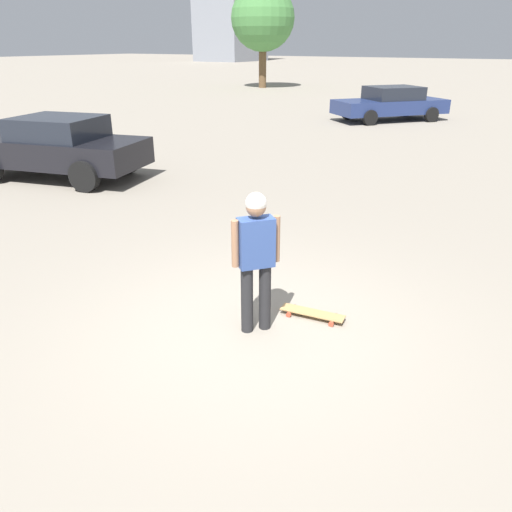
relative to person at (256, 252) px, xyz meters
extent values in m
plane|color=gray|center=(0.00, 0.00, -0.98)|extent=(220.00, 220.00, 0.00)
cylinder|color=#262628|center=(0.07, 0.08, -0.57)|extent=(0.14, 0.14, 0.81)
cylinder|color=#262628|center=(-0.07, -0.08, -0.57)|extent=(0.14, 0.14, 0.81)
cube|color=#334C8C|center=(0.00, 0.00, 0.11)|extent=(0.40, 0.43, 0.55)
cylinder|color=#9E7051|center=(0.15, 0.18, 0.12)|extent=(0.08, 0.08, 0.53)
cylinder|color=#9E7051|center=(-0.15, -0.18, 0.12)|extent=(0.08, 0.08, 0.53)
sphere|color=#9E7051|center=(0.00, 0.00, 0.51)|extent=(0.22, 0.22, 0.22)
sphere|color=silver|center=(0.00, 0.00, 0.55)|extent=(0.23, 0.23, 0.23)
cube|color=tan|center=(-0.45, -0.58, -0.91)|extent=(0.80, 0.28, 0.01)
cylinder|color=#D14C33|center=(-0.20, -0.44, -0.95)|extent=(0.06, 0.04, 0.06)
cylinder|color=#D14C33|center=(-0.17, -0.65, -0.95)|extent=(0.06, 0.04, 0.06)
cylinder|color=#D14C33|center=(-0.73, -0.50, -0.95)|extent=(0.06, 0.04, 0.06)
cylinder|color=#D14C33|center=(-0.70, -0.71, -0.95)|extent=(0.06, 0.04, 0.06)
cube|color=black|center=(7.75, -3.53, -0.32)|extent=(4.53, 2.76, 0.62)
cube|color=#1E232D|center=(7.64, -3.55, 0.24)|extent=(2.23, 2.02, 0.51)
cylinder|color=black|center=(9.23, -4.08, -0.63)|extent=(0.73, 0.36, 0.70)
cylinder|color=black|center=(6.26, -2.98, -0.63)|extent=(0.73, 0.36, 0.70)
cylinder|color=black|center=(6.70, -4.71, -0.63)|extent=(0.73, 0.36, 0.70)
cube|color=navy|center=(3.90, -17.29, -0.40)|extent=(4.43, 4.78, 0.56)
cube|color=#1E232D|center=(3.82, -17.38, 0.15)|extent=(2.63, 2.68, 0.52)
cylinder|color=black|center=(4.13, -15.59, -0.68)|extent=(0.54, 0.59, 0.60)
cylinder|color=black|center=(5.54, -16.77, -0.68)|extent=(0.54, 0.59, 0.60)
cylinder|color=black|center=(2.26, -17.82, -0.68)|extent=(0.54, 0.59, 0.60)
cylinder|color=black|center=(3.66, -19.00, -0.68)|extent=(0.54, 0.59, 0.60)
cylinder|color=brown|center=(16.97, -28.85, 0.56)|extent=(0.54, 0.54, 3.08)
sphere|color=#478442|center=(16.97, -28.85, 3.66)|extent=(4.45, 4.45, 4.45)
camera|label=1|loc=(-2.60, 4.29, 2.10)|focal=35.00mm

